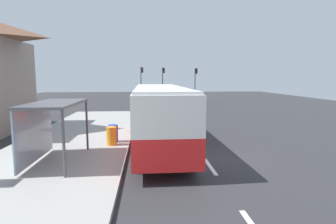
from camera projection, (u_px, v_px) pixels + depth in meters
ground_plane at (171, 117)px, 26.36m from camera, size 56.00×92.00×0.04m
sidewalk_platform at (67, 149)px, 13.97m from camera, size 6.20×30.00×0.18m
lane_stripe_seg_1 at (210, 166)px, 11.53m from camera, size 0.16×2.20×0.01m
lane_stripe_seg_2 at (191, 140)px, 16.48m from camera, size 0.16×2.20×0.01m
lane_stripe_seg_3 at (180, 125)px, 21.43m from camera, size 0.16×2.20×0.01m
lane_stripe_seg_4 at (174, 116)px, 26.37m from camera, size 0.16×2.20×0.01m
lane_stripe_seg_5 at (170, 110)px, 31.32m from camera, size 0.16×2.20×0.01m
lane_stripe_seg_6 at (166, 106)px, 36.26m from camera, size 0.16×2.20×0.01m
lane_stripe_seg_7 at (164, 102)px, 41.21m from camera, size 0.16×2.20×0.01m
bus at (159, 113)px, 14.56m from camera, size 2.63×11.03×3.21m
white_van at (181, 96)px, 36.08m from camera, size 2.18×5.26×2.30m
sedan_near at (176, 96)px, 43.41m from camera, size 1.88×4.42×1.52m
sedan_far at (171, 93)px, 51.62m from camera, size 2.00×4.47×1.52m
recycling_bin_orange at (112, 136)px, 14.42m from camera, size 0.52×0.52×0.95m
recycling_bin_blue at (113, 133)px, 15.12m from camera, size 0.52×0.52×0.95m
traffic_light_near_side at (196, 79)px, 44.05m from camera, size 0.49×0.28×5.20m
traffic_light_far_side at (142, 78)px, 44.16m from camera, size 0.49×0.28×5.37m
traffic_light_median at (163, 79)px, 45.23m from camera, size 0.49×0.28×5.33m
bus_shelter at (48, 116)px, 11.31m from camera, size 1.80×4.00×2.50m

